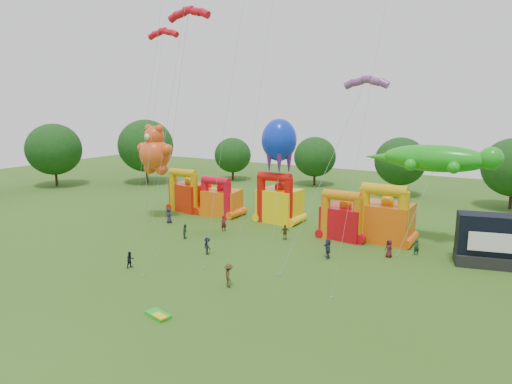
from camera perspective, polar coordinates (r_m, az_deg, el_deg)
The scene contains 24 objects.
ground at distance 36.24m, azimuth -18.34°, elevation -13.85°, with size 160.00×160.00×0.00m, color #345818.
tree_ring at distance 35.39m, azimuth -19.44°, elevation -3.76°, with size 121.25×123.32×12.07m.
bouncy_castle_0 at distance 65.04m, azimuth -8.38°, elevation -0.30°, with size 5.37×4.60×6.09m.
bouncy_castle_1 at distance 61.87m, azimuth -4.41°, elevation -1.02°, with size 5.28×4.52×5.44m.
bouncy_castle_2 at distance 58.28m, azimuth 2.88°, elevation -1.34°, with size 5.34×4.44×6.55m.
bouncy_castle_3 at distance 52.17m, azimuth 10.98°, elevation -3.38°, with size 5.12×4.31×5.61m.
bouncy_castle_4 at distance 51.80m, azimuth 15.92°, elevation -3.30°, with size 5.40×4.36×6.59m.
stage_trailer at distance 48.03m, azimuth 28.19°, elevation -5.49°, with size 7.94×4.53×4.89m.
teddy_bear_kite at distance 60.23m, azimuth -12.54°, elevation 4.74°, with size 5.59×4.04×12.43m.
gecko_kite at distance 50.84m, azimuth 20.52°, elevation 1.13°, with size 14.12×9.66×10.78m.
octopus_kite at distance 55.49m, azimuth 2.80°, elevation 3.53°, with size 4.32×6.64×13.25m.
parafoil_kites at distance 42.46m, azimuth 2.15°, elevation 3.86°, with size 27.93×11.50×24.32m.
diamond_kites at distance 43.33m, azimuth -3.64°, elevation 11.79°, with size 25.79×18.29×34.82m.
folded_kite_bundle at distance 34.21m, azimuth -12.11°, elevation -14.80°, with size 2.18×1.46×0.31m.
spectator_0 at distance 58.91m, azimuth -10.83°, elevation -2.89°, with size 0.96×0.63×1.97m, color #262239.
spectator_1 at distance 54.26m, azimuth -4.05°, elevation -3.94°, with size 0.70×0.46×1.91m, color #55181A.
spectator_2 at distance 51.98m, azimuth -8.80°, elevation -4.87°, with size 0.79×0.62×1.63m, color #1B442B.
spectator_3 at distance 46.29m, azimuth -6.10°, elevation -6.72°, with size 1.12×0.64×1.73m, color black.
spectator_4 at distance 50.94m, azimuth 3.66°, elevation -5.04°, with size 1.01×0.42×1.72m, color #43361B.
spectator_5 at distance 45.45m, azimuth 8.97°, elevation -6.98°, with size 1.83×0.58×1.97m, color #2B3248.
spectator_6 at distance 46.99m, azimuth 16.28°, elevation -6.80°, with size 0.88×0.57×1.80m, color #52171D.
spectator_7 at distance 48.52m, azimuth 19.44°, elevation -6.55°, with size 0.58×0.38×1.60m, color #163925.
spectator_8 at distance 43.94m, azimuth -15.44°, elevation -8.16°, with size 0.76×0.59×1.55m, color black.
spectator_9 at distance 38.19m, azimuth -3.44°, elevation -10.38°, with size 1.28×0.73×1.98m, color #3A3217.
Camera 1 is at (25.47, -21.08, 14.84)m, focal length 32.00 mm.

